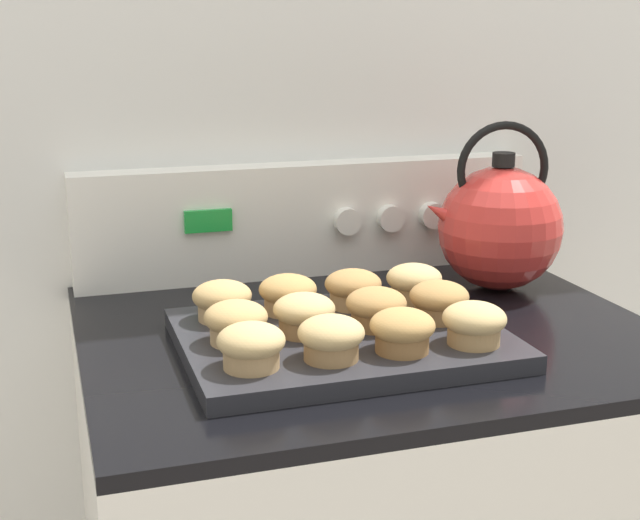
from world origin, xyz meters
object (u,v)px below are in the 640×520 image
Objects in this scene: muffin_r1_c3 at (439,301)px; muffin_r0_c1 at (331,338)px; muffin_r2_c3 at (414,282)px; muffin_pan at (341,339)px; muffin_r1_c2 at (376,308)px; muffin_r2_c0 at (222,300)px; muffin_r2_c1 at (288,294)px; muffin_r1_c1 at (304,314)px; muffin_r0_c3 at (474,323)px; tea_kettle at (499,226)px; muffin_r1_c0 at (236,322)px; muffin_r0_c0 at (251,346)px; muffin_r2_c2 at (353,288)px; muffin_r0_c2 at (402,330)px.

muffin_r0_c1 is at bearing -152.80° from muffin_r1_c3.
muffin_r0_c1 is 1.00× the size of muffin_r2_c3.
muffin_r1_c3 is at bearing 0.91° from muffin_pan.
muffin_r1_c2 and muffin_r2_c0 have the same top height.
muffin_pan is 5.18× the size of muffin_r2_c0.
muffin_r2_c1 is at bearing 115.98° from muffin_pan.
muffin_r0_c3 is at bearing -27.38° from muffin_r1_c1.
tea_kettle is at bearing 26.31° from muffin_r2_c3.
muffin_r1_c1 is at bearing 2.85° from muffin_r1_c0.
tea_kettle reaches higher than muffin_pan.
muffin_r2_c3 is at bearing 32.91° from muffin_r0_c0.
muffin_r1_c1 and muffin_r2_c2 have the same top height.
muffin_r0_c2 is at bearing 178.41° from muffin_r0_c3.
muffin_r2_c2 is (0.17, 0.09, 0.00)m from muffin_r1_c0.
muffin_r2_c3 is (0.26, 0.09, 0.00)m from muffin_r1_c0.
muffin_r2_c0 and muffin_r2_c3 have the same top height.
muffin_pan is 0.13m from muffin_r1_c3.
muffin_r0_c1 is 0.19m from muffin_r1_c3.
muffin_r0_c0 is at bearing -149.58° from tea_kettle.
muffin_r1_c2 is (0.09, 0.08, 0.00)m from muffin_r0_c1.
muffin_r0_c1 is 0.19m from muffin_r2_c0.
muffin_r2_c1 is (-0.00, 0.17, 0.00)m from muffin_r0_c1.
muffin_r0_c3 is 1.00× the size of muffin_r2_c3.
muffin_r1_c1 is at bearing -154.22° from tea_kettle.
muffin_r0_c3 is 0.31m from tea_kettle.
muffin_pan is 0.16m from muffin_r0_c3.
muffin_r0_c1 is (0.09, -0.00, 0.00)m from muffin_r0_c0.
muffin_r1_c0 is 0.28m from muffin_r2_c3.
muffin_r1_c0 is at bearing 89.02° from muffin_r0_c0.
muffin_r0_c0 and muffin_r0_c2 have the same top height.
muffin_r1_c1 is at bearing -154.73° from muffin_r2_c3.
muffin_r1_c1 is at bearing 179.74° from muffin_r1_c3.
muffin_r1_c2 is 0.09m from muffin_r2_c2.
muffin_r2_c1 is (-0.04, 0.09, 0.04)m from muffin_pan.
muffin_r0_c2 and muffin_r2_c0 have the same top height.
muffin_r1_c2 is at bearing 0.21° from muffin_r1_c0.
muffin_pan is 0.06m from muffin_r1_c1.
muffin_r0_c1 is 0.12m from muffin_r1_c2.
muffin_r0_c1 is 1.00× the size of muffin_r2_c0.
muffin_r2_c0 is (-0.08, 0.08, 0.00)m from muffin_r1_c1.
muffin_r2_c2 is at bearing 89.25° from muffin_r0_c2.
muffin_r0_c2 is at bearing -117.25° from muffin_r2_c3.
muffin_r2_c3 is at bearing 1.17° from muffin_r2_c2.
muffin_r0_c2 and muffin_r2_c3 have the same top height.
muffin_r2_c0 is (0.00, 0.09, 0.00)m from muffin_r1_c0.
muffin_r1_c3 and muffin_r2_c3 have the same top height.
muffin_r1_c2 and muffin_r2_c3 have the same top height.
muffin_r1_c3 is at bearing -0.26° from muffin_r1_c1.
muffin_r0_c2 is at bearing -1.00° from muffin_r0_c0.
muffin_r0_c0 is at bearing 178.80° from muffin_r0_c3.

